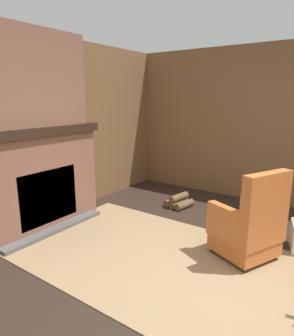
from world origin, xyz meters
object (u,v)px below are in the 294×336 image
Objects in this scene: armchair at (249,227)px; firewood_stack at (179,202)px; oil_lamp_vase at (13,121)px; storage_case at (42,121)px.

armchair reaches higher than firewood_stack.
oil_lamp_vase is 0.41m from storage_case.
firewood_stack is at bearing -10.42° from armchair.
oil_lamp_vase is (-1.20, -2.03, 1.38)m from firewood_stack.
armchair is at bearing -35.02° from firewood_stack.
storage_case is at bearing 89.98° from oil_lamp_vase.
armchair is 3.01m from oil_lamp_vase.
armchair is 4.45× the size of oil_lamp_vase.
storage_case is (-1.20, -1.62, 1.36)m from firewood_stack.
firewood_stack is 1.70× the size of storage_case.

